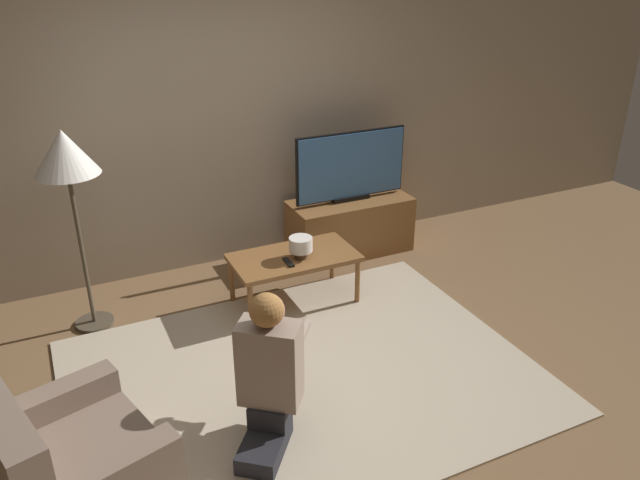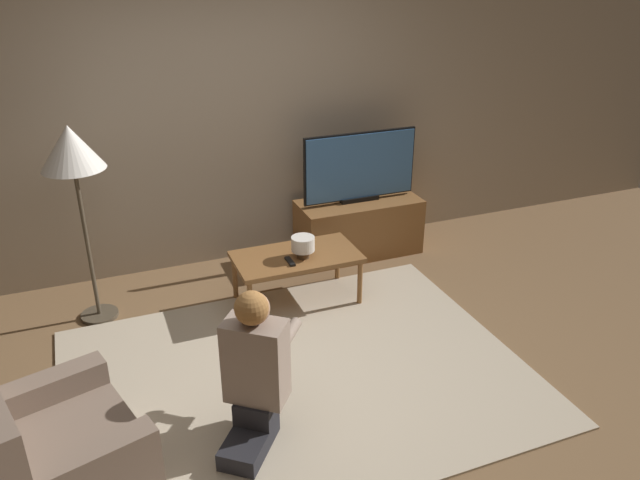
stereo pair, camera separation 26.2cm
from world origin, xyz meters
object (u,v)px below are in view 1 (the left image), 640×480
at_px(person_kneeling, 269,370).
at_px(armchair, 72,472).
at_px(floor_lamp, 66,161).
at_px(coffee_table, 294,260).
at_px(tv, 351,166).
at_px(table_lamp, 301,246).

bearing_deg(person_kneeling, armchair, 42.70).
bearing_deg(person_kneeling, floor_lamp, -27.51).
relative_size(floor_lamp, person_kneeling, 1.60).
distance_m(coffee_table, floor_lamp, 1.78).
bearing_deg(tv, armchair, -141.65).
height_order(coffee_table, table_lamp, table_lamp).
bearing_deg(armchair, floor_lamp, -25.50).
bearing_deg(tv, coffee_table, -142.31).
distance_m(floor_lamp, person_kneeling, 2.03).
relative_size(floor_lamp, armchair, 1.54).
distance_m(armchair, table_lamp, 2.30).
bearing_deg(coffee_table, floor_lamp, 166.74).
bearing_deg(table_lamp, person_kneeling, -120.46).
bearing_deg(person_kneeling, coffee_table, -80.17).
bearing_deg(armchair, person_kneeling, -101.44).
height_order(tv, floor_lamp, floor_lamp).
xyz_separation_m(coffee_table, person_kneeling, (-0.72, -1.35, 0.10)).
height_order(tv, person_kneeling, tv).
xyz_separation_m(person_kneeling, table_lamp, (0.76, 1.29, 0.04)).
xyz_separation_m(tv, coffee_table, (-0.83, -0.64, -0.46)).
relative_size(tv, floor_lamp, 0.70).
bearing_deg(table_lamp, floor_lamp, 164.95).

